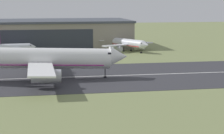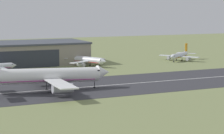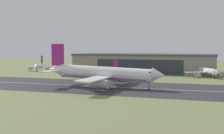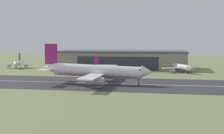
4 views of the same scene
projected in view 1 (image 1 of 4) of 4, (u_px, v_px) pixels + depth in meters
name	position (u px, v px, depth m)	size (l,w,h in m)	color
runway_strip	(88.00, 77.00, 117.56)	(420.53, 42.68, 0.06)	#333338
runway_centreline	(88.00, 76.00, 117.56)	(378.48, 0.70, 0.01)	silver
hangar_building	(28.00, 34.00, 188.71)	(88.18, 33.53, 11.76)	gray
airplane_landing	(35.00, 59.00, 111.69)	(49.21, 46.26, 17.44)	white
airplane_parked_west	(14.00, 47.00, 165.30)	(17.09, 22.81, 8.66)	silver
airplane_parked_east	(127.00, 43.00, 174.67)	(23.19, 25.61, 10.46)	silver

